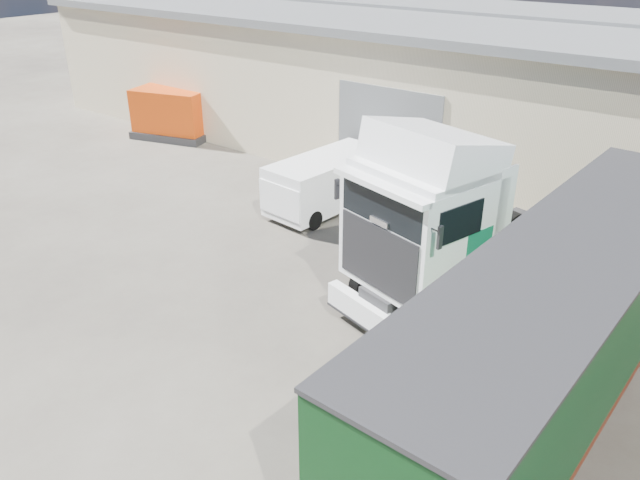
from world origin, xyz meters
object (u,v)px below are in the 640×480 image
Objects in this scene: orange_skip at (174,116)px; panel_van at (323,184)px; box_trailer at (565,316)px; tractor_unit at (446,233)px.

panel_van is at bearing -30.24° from orange_skip.
orange_skip is at bearing 171.33° from panel_van.
box_trailer reaches higher than orange_skip.
orange_skip is (-15.90, 5.35, -1.04)m from tractor_unit.
orange_skip is at bearing 160.37° from box_trailer.
orange_skip is (-19.32, 7.62, -1.32)m from box_trailer.
orange_skip is at bearing 176.39° from tractor_unit.
panel_van is 10.41m from orange_skip.
tractor_unit is 1.66× the size of panel_van.
box_trailer is at bearing -24.47° from panel_van.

